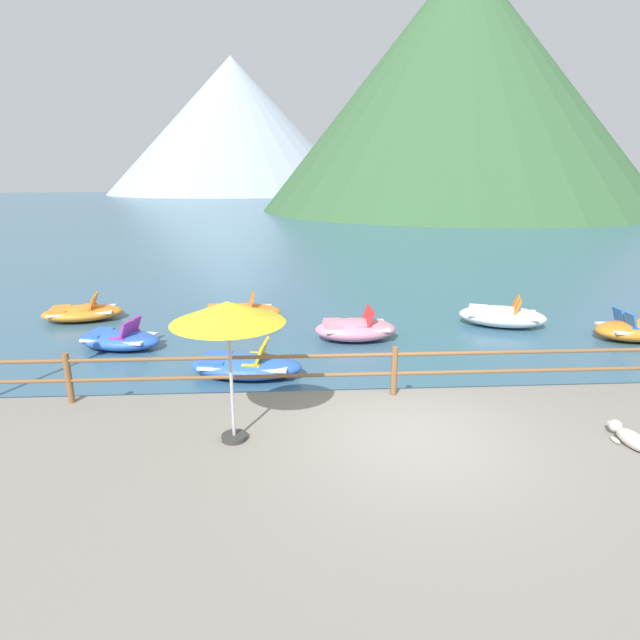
{
  "coord_description": "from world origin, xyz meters",
  "views": [
    {
      "loc": [
        -1.89,
        -7.1,
        4.39
      ],
      "look_at": [
        -1.2,
        5.0,
        0.9
      ],
      "focal_mm": 28.13,
      "sensor_mm": 36.0,
      "label": 1
    }
  ],
  "objects_px": {
    "dog_resting": "(630,437)",
    "pedal_boat_3": "(355,329)",
    "pedal_boat_2": "(82,313)",
    "pedal_boat_1": "(502,316)",
    "pedal_boat_5": "(119,339)",
    "beach_umbrella": "(228,314)",
    "pedal_boat_4": "(239,313)",
    "pedal_boat_6": "(246,365)",
    "pedal_boat_0": "(635,330)"
  },
  "relations": [
    {
      "from": "pedal_boat_5",
      "to": "pedal_boat_0",
      "type": "bearing_deg",
      "value": -0.23
    },
    {
      "from": "beach_umbrella",
      "to": "pedal_boat_5",
      "type": "height_order",
      "value": "beach_umbrella"
    },
    {
      "from": "beach_umbrella",
      "to": "dog_resting",
      "type": "distance_m",
      "value": 6.41
    },
    {
      "from": "pedal_boat_0",
      "to": "pedal_boat_5",
      "type": "xyz_separation_m",
      "value": [
        -14.05,
        0.06,
        -0.03
      ]
    },
    {
      "from": "pedal_boat_2",
      "to": "pedal_boat_4",
      "type": "bearing_deg",
      "value": -5.12
    },
    {
      "from": "dog_resting",
      "to": "pedal_boat_2",
      "type": "bearing_deg",
      "value": 142.57
    },
    {
      "from": "beach_umbrella",
      "to": "pedal_boat_4",
      "type": "relative_size",
      "value": 0.85
    },
    {
      "from": "beach_umbrella",
      "to": "pedal_boat_4",
      "type": "height_order",
      "value": "beach_umbrella"
    },
    {
      "from": "pedal_boat_4",
      "to": "pedal_boat_5",
      "type": "xyz_separation_m",
      "value": [
        -2.91,
        -2.38,
        -0.04
      ]
    },
    {
      "from": "pedal_boat_1",
      "to": "pedal_boat_2",
      "type": "relative_size",
      "value": 1.09
    },
    {
      "from": "pedal_boat_6",
      "to": "dog_resting",
      "type": "bearing_deg",
      "value": -33.15
    },
    {
      "from": "dog_resting",
      "to": "pedal_boat_6",
      "type": "height_order",
      "value": "pedal_boat_6"
    },
    {
      "from": "pedal_boat_2",
      "to": "pedal_boat_4",
      "type": "xyz_separation_m",
      "value": [
        4.97,
        -0.45,
        0.04
      ]
    },
    {
      "from": "beach_umbrella",
      "to": "pedal_boat_4",
      "type": "distance_m",
      "value": 8.38
    },
    {
      "from": "pedal_boat_1",
      "to": "pedal_boat_5",
      "type": "bearing_deg",
      "value": -172.39
    },
    {
      "from": "beach_umbrella",
      "to": "dog_resting",
      "type": "height_order",
      "value": "beach_umbrella"
    },
    {
      "from": "dog_resting",
      "to": "pedal_boat_4",
      "type": "distance_m",
      "value": 10.95
    },
    {
      "from": "pedal_boat_1",
      "to": "pedal_boat_6",
      "type": "relative_size",
      "value": 1.06
    },
    {
      "from": "pedal_boat_3",
      "to": "dog_resting",
      "type": "bearing_deg",
      "value": -62.54
    },
    {
      "from": "pedal_boat_2",
      "to": "beach_umbrella",
      "type": "bearing_deg",
      "value": -56.26
    },
    {
      "from": "beach_umbrella",
      "to": "pedal_boat_1",
      "type": "bearing_deg",
      "value": 44.47
    },
    {
      "from": "pedal_boat_1",
      "to": "pedal_boat_5",
      "type": "height_order",
      "value": "pedal_boat_1"
    },
    {
      "from": "pedal_boat_1",
      "to": "pedal_boat_5",
      "type": "distance_m",
      "value": 10.99
    },
    {
      "from": "pedal_boat_5",
      "to": "pedal_boat_6",
      "type": "bearing_deg",
      "value": -31.32
    },
    {
      "from": "pedal_boat_0",
      "to": "pedal_boat_5",
      "type": "relative_size",
      "value": 0.91
    },
    {
      "from": "pedal_boat_1",
      "to": "pedal_boat_2",
      "type": "xyz_separation_m",
      "value": [
        -12.96,
        1.37,
        -0.06
      ]
    },
    {
      "from": "pedal_boat_3",
      "to": "pedal_boat_6",
      "type": "height_order",
      "value": "pedal_boat_3"
    },
    {
      "from": "pedal_boat_5",
      "to": "pedal_boat_2",
      "type": "bearing_deg",
      "value": 126.13
    },
    {
      "from": "pedal_boat_2",
      "to": "pedal_boat_5",
      "type": "xyz_separation_m",
      "value": [
        2.06,
        -2.82,
        0.0
      ]
    },
    {
      "from": "beach_umbrella",
      "to": "pedal_boat_0",
      "type": "xyz_separation_m",
      "value": [
        10.43,
        5.63,
        -2.17
      ]
    },
    {
      "from": "pedal_boat_0",
      "to": "pedal_boat_6",
      "type": "relative_size",
      "value": 0.81
    },
    {
      "from": "pedal_boat_2",
      "to": "pedal_boat_3",
      "type": "bearing_deg",
      "value": -16.21
    },
    {
      "from": "dog_resting",
      "to": "pedal_boat_2",
      "type": "height_order",
      "value": "pedal_boat_2"
    },
    {
      "from": "pedal_boat_1",
      "to": "pedal_boat_3",
      "type": "bearing_deg",
      "value": -167.01
    },
    {
      "from": "beach_umbrella",
      "to": "dog_resting",
      "type": "xyz_separation_m",
      "value": [
        6.1,
        -0.51,
        -1.92
      ]
    },
    {
      "from": "pedal_boat_3",
      "to": "pedal_boat_4",
      "type": "height_order",
      "value": "pedal_boat_3"
    },
    {
      "from": "dog_resting",
      "to": "pedal_boat_2",
      "type": "distance_m",
      "value": 14.84
    },
    {
      "from": "pedal_boat_0",
      "to": "pedal_boat_4",
      "type": "height_order",
      "value": "pedal_boat_4"
    },
    {
      "from": "beach_umbrella",
      "to": "dog_resting",
      "type": "relative_size",
      "value": 2.07
    },
    {
      "from": "pedal_boat_2",
      "to": "pedal_boat_6",
      "type": "height_order",
      "value": "pedal_boat_6"
    },
    {
      "from": "dog_resting",
      "to": "pedal_boat_3",
      "type": "distance_m",
      "value": 7.43
    },
    {
      "from": "pedal_boat_4",
      "to": "pedal_boat_0",
      "type": "bearing_deg",
      "value": -12.32
    },
    {
      "from": "beach_umbrella",
      "to": "pedal_boat_5",
      "type": "bearing_deg",
      "value": 122.51
    },
    {
      "from": "beach_umbrella",
      "to": "pedal_boat_2",
      "type": "bearing_deg",
      "value": 123.74
    },
    {
      "from": "beach_umbrella",
      "to": "dog_resting",
      "type": "bearing_deg",
      "value": -4.77
    },
    {
      "from": "dog_resting",
      "to": "pedal_boat_1",
      "type": "distance_m",
      "value": 7.74
    },
    {
      "from": "pedal_boat_1",
      "to": "pedal_boat_4",
      "type": "height_order",
      "value": "pedal_boat_1"
    },
    {
      "from": "pedal_boat_1",
      "to": "pedal_boat_0",
      "type": "bearing_deg",
      "value": -25.6
    },
    {
      "from": "pedal_boat_3",
      "to": "pedal_boat_4",
      "type": "relative_size",
      "value": 0.86
    },
    {
      "from": "pedal_boat_0",
      "to": "pedal_boat_6",
      "type": "xyz_separation_m",
      "value": [
        -10.56,
        -2.07,
        -0.01
      ]
    }
  ]
}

